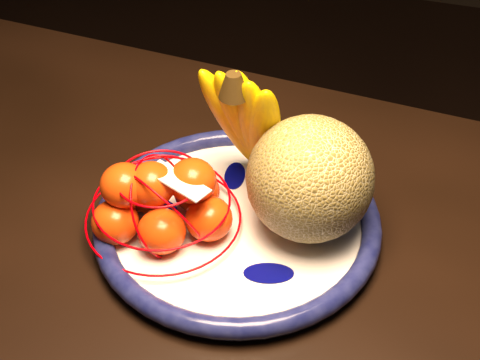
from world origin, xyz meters
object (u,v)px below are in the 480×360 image
(fruit_bowl, at_px, (237,223))
(cantaloupe, at_px, (310,179))
(banana_bunch, at_px, (249,119))
(mandarin_bag, at_px, (162,202))
(dining_table, at_px, (52,336))

(fruit_bowl, height_order, cantaloupe, cantaloupe)
(fruit_bowl, distance_m, banana_bunch, 0.12)
(mandarin_bag, bearing_deg, banana_bunch, 54.86)
(dining_table, distance_m, cantaloupe, 0.35)
(dining_table, distance_m, fruit_bowl, 0.25)
(fruit_bowl, relative_size, mandarin_bag, 1.57)
(fruit_bowl, xyz_separation_m, banana_bunch, (-0.01, 0.07, 0.09))
(banana_bunch, bearing_deg, fruit_bowl, -70.78)
(banana_bunch, distance_m, mandarin_bag, 0.14)
(dining_table, distance_m, banana_bunch, 0.34)
(cantaloupe, xyz_separation_m, mandarin_bag, (-0.15, -0.05, -0.03))
(dining_table, xyz_separation_m, cantaloupe, (0.25, 0.16, 0.17))
(fruit_bowl, height_order, banana_bunch, banana_bunch)
(dining_table, height_order, banana_bunch, banana_bunch)
(cantaloupe, bearing_deg, banana_bunch, 148.12)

